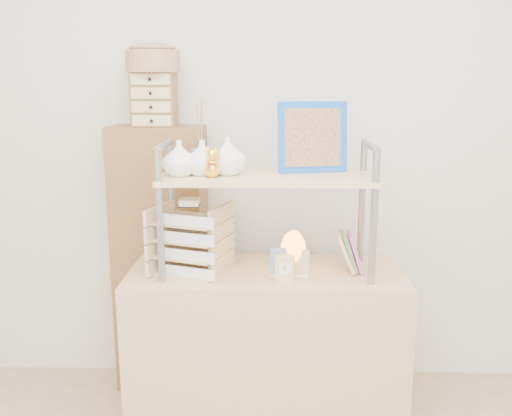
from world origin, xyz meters
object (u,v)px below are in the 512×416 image
at_px(desk, 266,350).
at_px(letter_tray, 191,243).
at_px(salt_lamp, 293,250).
at_px(cabinet, 161,260).

xyz_separation_m(desk, letter_tray, (-0.33, -0.02, 0.50)).
bearing_deg(salt_lamp, cabinet, 150.39).
height_order(desk, letter_tray, letter_tray).
relative_size(letter_tray, salt_lamp, 1.82).
distance_m(desk, salt_lamp, 0.48).
bearing_deg(letter_tray, cabinet, 118.28).
bearing_deg(cabinet, letter_tray, -58.15).
bearing_deg(letter_tray, desk, 2.96).
xyz_separation_m(desk, salt_lamp, (0.12, 0.00, 0.47)).
relative_size(desk, cabinet, 0.89).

